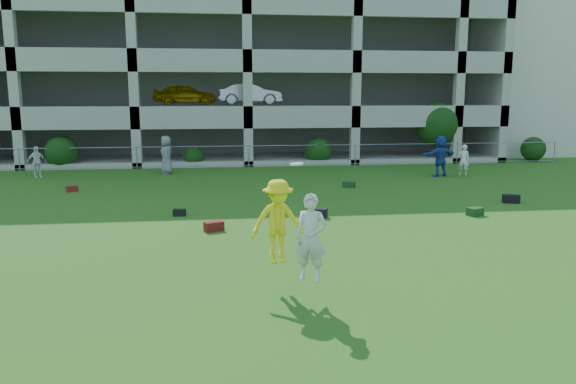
{
  "coord_description": "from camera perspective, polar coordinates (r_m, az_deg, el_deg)",
  "views": [
    {
      "loc": [
        -1.69,
        -11.67,
        4.02
      ],
      "look_at": [
        0.16,
        3.0,
        1.4
      ],
      "focal_mm": 35.0,
      "sensor_mm": 36.0,
      "label": 1
    }
  ],
  "objects": [
    {
      "name": "crate_d",
      "position": [
        18.35,
        3.41,
        -2.14
      ],
      "size": [
        0.45,
        0.45,
        0.3
      ],
      "primitive_type": "cube",
      "rotation": [
        0.0,
        0.0,
        -0.37
      ],
      "color": "black",
      "rests_on": "ground"
    },
    {
      "name": "bag_black_b",
      "position": [
        18.93,
        -10.97,
        -2.06
      ],
      "size": [
        0.43,
        0.3,
        0.22
      ],
      "primitive_type": "cube",
      "rotation": [
        0.0,
        0.0,
        -0.12
      ],
      "color": "black",
      "rests_on": "ground"
    },
    {
      "name": "bag_red_a",
      "position": [
        16.71,
        -7.54,
        -3.47
      ],
      "size": [
        0.62,
        0.49,
        0.28
      ],
      "primitive_type": "cube",
      "rotation": [
        0.0,
        0.0,
        0.4
      ],
      "color": "#59120F",
      "rests_on": "ground"
    },
    {
      "name": "bag_red_f",
      "position": [
        24.77,
        -21.1,
        0.31
      ],
      "size": [
        0.53,
        0.47,
        0.24
      ],
      "primitive_type": "cube",
      "rotation": [
        0.0,
        0.0,
        0.52
      ],
      "color": "#5D1016",
      "rests_on": "ground"
    },
    {
      "name": "ground",
      "position": [
        12.46,
        0.99,
        -8.78
      ],
      "size": [
        100.0,
        100.0,
        0.0
      ],
      "primitive_type": "plane",
      "color": "#235114",
      "rests_on": "ground"
    },
    {
      "name": "bystander_b",
      "position": [
        29.37,
        -24.18,
        2.79
      ],
      "size": [
        0.95,
        0.8,
        1.52
      ],
      "primitive_type": "imported",
      "rotation": [
        0.0,
        0.0,
        0.58
      ],
      "color": "silver",
      "rests_on": "ground"
    },
    {
      "name": "bystander_e",
      "position": [
        28.91,
        17.4,
        3.13
      ],
      "size": [
        0.66,
        0.55,
        1.53
      ],
      "primitive_type": "imported",
      "rotation": [
        0.0,
        0.0,
        2.75
      ],
      "color": "white",
      "rests_on": "ground"
    },
    {
      "name": "bystander_d",
      "position": [
        28.26,
        15.23,
        3.56
      ],
      "size": [
        1.94,
        1.07,
        2.0
      ],
      "primitive_type": "imported",
      "rotation": [
        0.0,
        0.0,
        3.42
      ],
      "color": "#22459C",
      "rests_on": "ground"
    },
    {
      "name": "bag_black_e",
      "position": [
        22.34,
        21.71,
        -0.65
      ],
      "size": [
        0.66,
        0.48,
        0.3
      ],
      "primitive_type": "cube",
      "rotation": [
        0.0,
        0.0,
        -0.33
      ],
      "color": "black",
      "rests_on": "ground"
    },
    {
      "name": "bystander_c",
      "position": [
        28.72,
        -12.26,
        3.7
      ],
      "size": [
        0.72,
        1.0,
        1.91
      ],
      "primitive_type": "imported",
      "rotation": [
        0.0,
        0.0,
        -1.45
      ],
      "color": "slate",
      "rests_on": "ground"
    },
    {
      "name": "shrub_row",
      "position": [
        32.09,
        4.14,
        5.54
      ],
      "size": [
        34.38,
        2.52,
        3.5
      ],
      "color": "#163D11",
      "rests_on": "ground"
    },
    {
      "name": "fence",
      "position": [
        30.91,
        -4.02,
        3.7
      ],
      "size": [
        36.06,
        0.06,
        1.2
      ],
      "color": "gray",
      "rests_on": "ground"
    },
    {
      "name": "parking_garage",
      "position": [
        39.46,
        -4.85,
        12.92
      ],
      "size": [
        30.0,
        14.0,
        12.0
      ],
      "color": "#9E998C",
      "rests_on": "ground"
    },
    {
      "name": "frisbee_contest",
      "position": [
        11.27,
        -0.22,
        -3.4
      ],
      "size": [
        1.5,
        1.59,
        2.22
      ],
      "color": "yellow",
      "rests_on": "ground"
    },
    {
      "name": "bag_green_c",
      "position": [
        19.65,
        18.46,
        -1.9
      ],
      "size": [
        0.6,
        0.53,
        0.26
      ],
      "primitive_type": "cube",
      "rotation": [
        0.0,
        0.0,
        0.44
      ],
      "color": "#163B15",
      "rests_on": "ground"
    },
    {
      "name": "stucco_building",
      "position": [
        46.74,
        25.14,
        10.32
      ],
      "size": [
        16.0,
        14.0,
        10.0
      ],
      "primitive_type": "cube",
      "color": "beige",
      "rests_on": "ground"
    },
    {
      "name": "bag_green_g",
      "position": [
        24.27,
        6.2,
        0.76
      ],
      "size": [
        0.58,
        0.52,
        0.25
      ],
      "primitive_type": "cube",
      "rotation": [
        0.0,
        0.0,
        -0.55
      ],
      "color": "#123319",
      "rests_on": "ground"
    }
  ]
}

